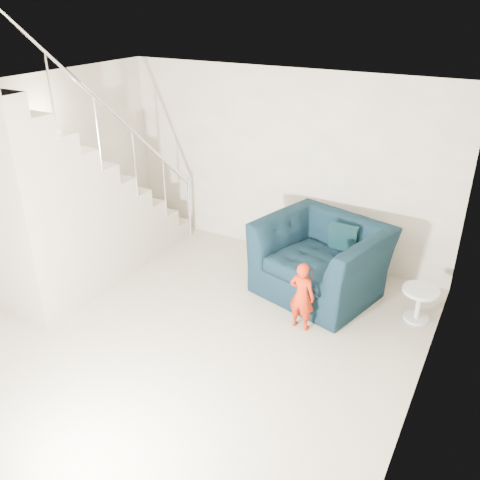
# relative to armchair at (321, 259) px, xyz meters

# --- Properties ---
(floor) EXTENTS (5.50, 5.50, 0.00)m
(floor) POSITION_rel_armchair_xyz_m (-0.98, -1.87, -0.48)
(floor) COLOR tan
(floor) RESTS_ON ground
(ceiling) EXTENTS (5.50, 5.50, 0.00)m
(ceiling) POSITION_rel_armchair_xyz_m (-0.98, -1.87, 2.22)
(ceiling) COLOR silver
(ceiling) RESTS_ON back_wall
(back_wall) EXTENTS (5.00, 0.00, 5.00)m
(back_wall) POSITION_rel_armchair_xyz_m (-0.98, 0.88, 0.87)
(back_wall) COLOR #AC9E8C
(back_wall) RESTS_ON floor
(left_wall) EXTENTS (0.00, 5.50, 5.50)m
(left_wall) POSITION_rel_armchair_xyz_m (-3.48, -1.87, 0.87)
(left_wall) COLOR #AC9E8C
(left_wall) RESTS_ON floor
(right_wall) EXTENTS (0.00, 5.50, 5.50)m
(right_wall) POSITION_rel_armchair_xyz_m (1.52, -1.87, 0.87)
(right_wall) COLOR #AC9E8C
(right_wall) RESTS_ON floor
(armchair) EXTENTS (1.77, 1.64, 0.97)m
(armchair) POSITION_rel_armchair_xyz_m (0.00, 0.00, 0.00)
(armchair) COLOR black
(armchair) RESTS_ON floor
(toddler) EXTENTS (0.33, 0.22, 0.86)m
(toddler) POSITION_rel_armchair_xyz_m (0.09, -0.86, -0.05)
(toddler) COLOR #99040B
(toddler) RESTS_ON floor
(side_table) EXTENTS (0.43, 0.43, 0.43)m
(side_table) POSITION_rel_armchair_xyz_m (1.27, -0.03, -0.20)
(side_table) COLOR silver
(side_table) RESTS_ON floor
(staircase) EXTENTS (1.02, 3.03, 3.62)m
(staircase) POSITION_rel_armchair_xyz_m (-2.98, -1.32, 0.46)
(staircase) COLOR #ADA089
(staircase) RESTS_ON floor
(cushion) EXTENTS (0.37, 0.18, 0.37)m
(cushion) POSITION_rel_armchair_xyz_m (0.19, 0.26, 0.25)
(cushion) COLOR black
(cushion) RESTS_ON armchair
(throw) EXTENTS (0.05, 0.52, 0.58)m
(throw) POSITION_rel_armchair_xyz_m (-0.64, -0.01, 0.12)
(throw) COLOR black
(throw) RESTS_ON armchair
(phone) EXTENTS (0.04, 0.05, 0.10)m
(phone) POSITION_rel_armchair_xyz_m (0.20, -0.86, 0.26)
(phone) COLOR black
(phone) RESTS_ON toddler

